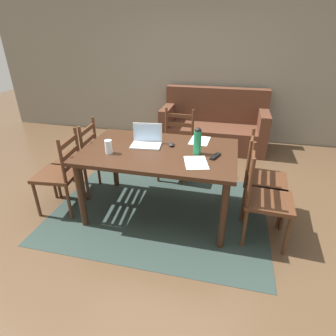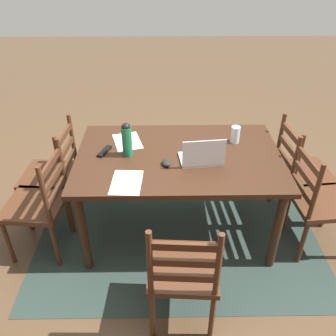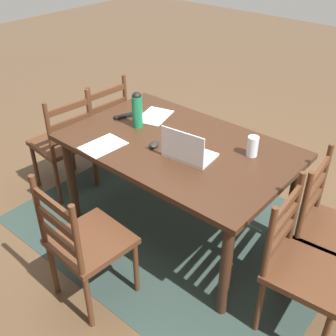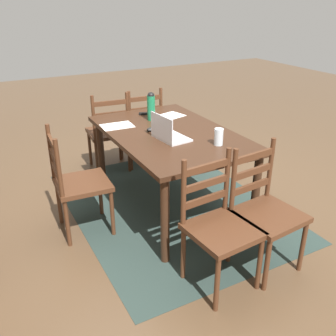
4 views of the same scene
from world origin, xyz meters
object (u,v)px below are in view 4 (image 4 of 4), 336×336
Objects in this scene: chair_right_far at (109,133)px; chair_left_near at (265,212)px; tv_remote at (147,114)px; laptop at (167,133)px; chair_far_head at (77,183)px; chair_left_far at (219,226)px; chair_right_near at (141,127)px; water_bottle at (151,106)px; dining_table at (170,141)px; drinking_glass at (219,137)px; computer_mouse at (151,129)px.

chair_right_far is 2.23m from chair_left_near.
tv_remote is (-0.51, -0.26, 0.32)m from chair_right_far.
chair_right_far is at bearing 4.29° from laptop.
chair_left_far is at bearing -148.38° from chair_far_head.
chair_right_near is 3.41× the size of water_bottle.
laptop reaches higher than dining_table.
chair_right_far is 1.00× the size of chair_left_near.
chair_far_head and chair_left_near have the same top height.
water_bottle is at bearing -65.95° from chair_far_head.
dining_table is 0.91m from chair_far_head.
laptop is (-0.17, 0.12, 0.15)m from dining_table.
chair_right_far is 1.00× the size of chair_right_near.
drinking_glass reaches higher than tv_remote.
dining_table is at bearing 16.57° from tv_remote.
chair_left_near is 1.05m from laptop.
chair_right_near is 1.00× the size of chair_left_far.
laptop reaches higher than computer_mouse.
water_bottle is 0.90m from drinking_glass.
drinking_glass is (0.62, -0.41, 0.38)m from chair_left_far.
dining_table is 0.25m from laptop.
computer_mouse is (1.20, -0.07, 0.33)m from chair_left_far.
drinking_glass is at bearing -164.34° from computer_mouse.
dining_table is 9.51× the size of tv_remote.
laptop is 0.78m from tv_remote.
tv_remote is at bearing -12.28° from laptop.
laptop is (-1.27, -0.09, 0.37)m from chair_right_far.
chair_left_near is 1.58m from water_bottle.
dining_table is at bearing 22.97° from drinking_glass.
tv_remote is at bearing -152.79° from chair_right_far.
drinking_glass reaches higher than dining_table.
chair_right_near is at bearing -175.39° from tv_remote.
water_bottle is at bearing -12.08° from laptop.
chair_right_near is 2.19m from chair_left_near.
chair_right_near is 2.23m from chair_left_far.
tv_remote is at bearing 163.17° from chair_right_near.
chair_left_near is (-2.19, -0.41, 0.00)m from chair_right_far.
drinking_glass is 1.41× the size of computer_mouse.
water_bottle is (1.50, 0.19, 0.46)m from chair_left_near.
computer_mouse is (-0.30, 0.15, -0.13)m from water_bottle.
chair_far_head is at bearing 31.62° from chair_left_far.
chair_right_near is at bearing -33.86° from computer_mouse.
chair_right_near is at bearing -14.12° from laptop.
chair_far_head is 1.25m from drinking_glass.
chair_right_far is 1.00× the size of chair_left_far.
chair_far_head is (-1.09, 0.68, 0.00)m from chair_right_far.
water_bottle is (-0.70, -0.22, 0.46)m from chair_right_far.
chair_left_far is at bearing 169.34° from chair_right_near.
dining_table is at bearing 169.49° from chair_right_near.
chair_right_near is 0.86m from water_bottle.
water_bottle is 1.98× the size of drinking_glass.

